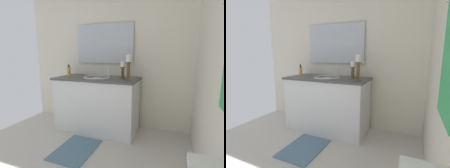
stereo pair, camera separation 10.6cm
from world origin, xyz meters
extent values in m
cube|color=silver|center=(-1.60, 0.00, 1.23)|extent=(0.04, 2.76, 2.45)
cube|color=silver|center=(-1.27, 0.01, 0.39)|extent=(0.55, 1.21, 0.79)
cube|color=#4C4C4C|center=(-1.27, 0.01, 0.80)|extent=(0.58, 1.24, 0.03)
sphere|color=black|center=(-1.37, -0.60, 0.43)|extent=(0.02, 0.02, 0.02)
sphere|color=black|center=(-1.18, -0.60, 0.43)|extent=(0.02, 0.02, 0.02)
ellipsoid|color=white|center=(-1.27, 0.01, 0.77)|extent=(0.38, 0.30, 0.11)
torus|color=white|center=(-1.27, 0.01, 0.82)|extent=(0.40, 0.40, 0.02)
cylinder|color=silver|center=(-1.27, 0.20, 0.89)|extent=(0.02, 0.02, 0.14)
cube|color=silver|center=(-1.55, 0.01, 1.32)|extent=(0.02, 0.96, 0.61)
cylinder|color=brown|center=(-1.20, 0.51, 0.82)|extent=(0.09, 0.09, 0.01)
cylinder|color=brown|center=(-1.20, 0.51, 0.93)|extent=(0.04, 0.04, 0.23)
cylinder|color=brown|center=(-1.20, 0.51, 1.05)|extent=(0.08, 0.08, 0.01)
cylinder|color=white|center=(-1.20, 0.51, 1.10)|extent=(0.06, 0.06, 0.09)
cylinder|color=brown|center=(-1.28, 0.41, 0.82)|extent=(0.09, 0.09, 0.01)
cylinder|color=brown|center=(-1.28, 0.41, 0.90)|extent=(0.04, 0.04, 0.16)
cylinder|color=brown|center=(-1.28, 0.41, 0.98)|extent=(0.08, 0.08, 0.01)
cylinder|color=white|center=(-1.28, 0.41, 1.02)|extent=(0.06, 0.06, 0.08)
cylinder|color=#E5B259|center=(-1.31, -0.50, 0.89)|extent=(0.06, 0.06, 0.14)
cylinder|color=black|center=(-1.31, -0.50, 0.98)|extent=(0.02, 0.02, 0.04)
cube|color=slate|center=(-0.65, 0.01, 0.01)|extent=(0.60, 0.44, 0.02)
camera|label=1|loc=(0.92, 1.08, 1.16)|focal=26.41mm
camera|label=2|loc=(0.88, 1.18, 1.16)|focal=26.41mm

